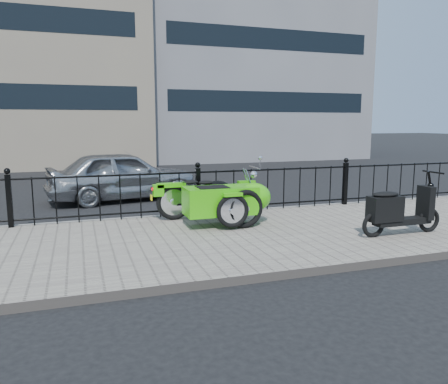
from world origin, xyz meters
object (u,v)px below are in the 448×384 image
object	(u,v)px
scooter	(397,211)
spare_tire	(246,209)
motorcycle_sidecar	(227,198)
sedan_car	(123,175)

from	to	relation	value
scooter	spare_tire	distance (m)	2.56
motorcycle_sidecar	scooter	distance (m)	2.97
sedan_car	scooter	bearing A→B (deg)	-154.36
sedan_car	motorcycle_sidecar	bearing A→B (deg)	-168.15
motorcycle_sidecar	spare_tire	world-z (taller)	motorcycle_sidecar
motorcycle_sidecar	spare_tire	xyz separation A→B (m)	(0.19, -0.45, -0.13)
scooter	sedan_car	world-z (taller)	sedan_car
motorcycle_sidecar	sedan_car	world-z (taller)	sedan_car
scooter	spare_tire	size ratio (longest dim) A/B	2.24
motorcycle_sidecar	scooter	xyz separation A→B (m)	(2.42, -1.72, -0.06)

